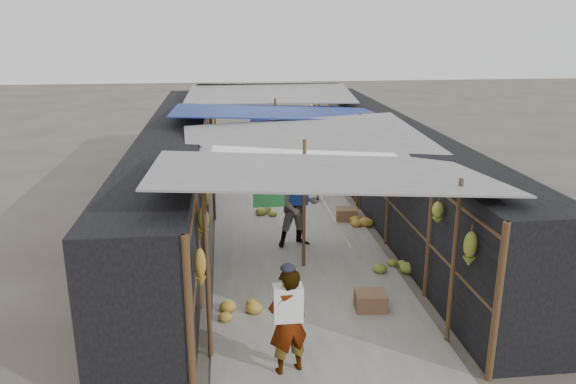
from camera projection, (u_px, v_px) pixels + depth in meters
name	position (u px, v px, depth m)	size (l,w,h in m)	color
ground	(331.00, 348.00, 8.44)	(80.00, 80.00, 0.00)	#6B6356
aisle_slab	(285.00, 211.00, 14.62)	(3.60, 16.00, 0.02)	#9E998E
stall_left	(177.00, 171.00, 14.00)	(1.40, 15.00, 2.30)	black
stall_right	(388.00, 165.00, 14.59)	(1.40, 15.00, 2.30)	black
crate_near	(371.00, 301.00, 9.54)	(0.53, 0.42, 0.32)	#876045
crate_mid	(347.00, 214.00, 13.87)	(0.52, 0.42, 0.31)	#876045
crate_back	(238.00, 169.00, 18.36)	(0.40, 0.32, 0.25)	#876045
black_basin	(323.00, 177.00, 17.50)	(0.53, 0.53, 0.16)	black
vendor_elderly	(288.00, 322.00, 7.66)	(0.57, 0.38, 1.57)	white
shopper_blue	(298.00, 206.00, 12.09)	(0.90, 0.70, 1.85)	#202DA1
vendor_seated	(317.00, 186.00, 15.31)	(0.56, 0.32, 0.86)	#433F3A
market_canopy	(284.00, 117.00, 14.25)	(5.62, 15.20, 2.77)	brown
hanging_bananas	(287.00, 155.00, 13.52)	(3.96, 14.03, 0.74)	#B4872E
floor_bananas	(287.00, 203.00, 14.82)	(3.96, 10.82, 0.36)	#B4872E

